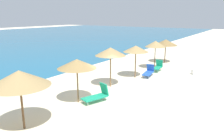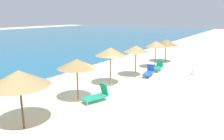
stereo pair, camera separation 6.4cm
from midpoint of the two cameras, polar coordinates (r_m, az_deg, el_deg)
The scene contains 11 objects.
ground_plane at distance 13.46m, azimuth 1.39°, elevation -7.59°, with size 160.00×160.00×0.00m, color beige.
beach_umbrella_2 at distance 10.18m, azimuth -22.89°, elevation -1.96°, with size 2.61×2.61×2.68m.
beach_umbrella_3 at distance 12.57m, azimuth -9.16°, elevation 1.59°, with size 2.20×2.20×2.56m.
beach_umbrella_4 at distance 15.22m, azimuth -0.51°, elevation 4.75°, with size 2.12×2.12×2.80m.
beach_umbrella_5 at distance 17.75m, azimuth 6.03°, elevation 5.41°, with size 2.02×2.02×2.60m.
beach_umbrella_6 at distance 21.02m, azimuth 11.02°, elevation 6.58°, with size 1.91×1.91×2.64m.
beach_umbrella_7 at distance 24.14m, azimuth 13.56°, elevation 6.91°, with size 2.44×2.44×2.48m.
lounge_chair_0 at distance 20.49m, azimuth 11.61°, elevation 0.88°, with size 1.43×0.71×0.98m.
lounge_chair_1 at distance 18.63m, azimuth 9.28°, elevation -0.45°, with size 1.75×0.87×0.94m.
lounge_chair_2 at distance 13.09m, azimuth -3.91°, elevation -6.41°, with size 1.71×1.14×1.02m.
cooler_box at distance 20.26m, azimuth 20.35°, elevation -0.50°, with size 0.46×0.42×0.40m, color white.
Camera 1 is at (-10.71, -6.50, 4.92)m, focal length 35.59 mm.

